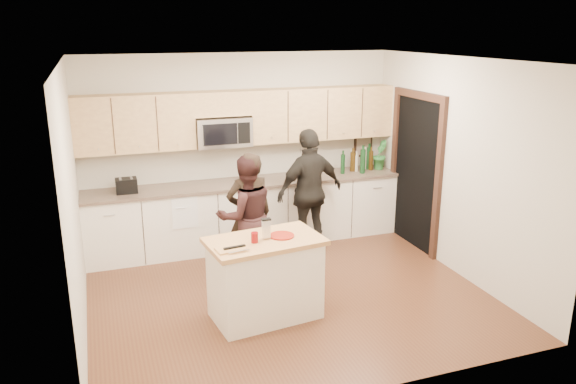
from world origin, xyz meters
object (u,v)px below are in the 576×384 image
object	(u,v)px
toaster	(126,186)
woman_right	(310,192)
woman_left	(249,214)
woman_center	(246,217)
island	(265,278)

from	to	relation	value
toaster	woman_right	bearing A→B (deg)	-12.80
woman_left	woman_center	bearing A→B (deg)	31.08
island	toaster	distance (m)	2.52
island	toaster	xyz separation A→B (m)	(-1.24, 2.11, 0.58)
toaster	woman_right	xyz separation A→B (m)	(2.38, -0.54, -0.17)
woman_center	toaster	bearing A→B (deg)	-38.89
woman_left	woman_right	size ratio (longest dim) A/B	0.91
woman_left	woman_right	world-z (taller)	woman_right
toaster	woman_left	bearing A→B (deg)	-34.55
toaster	woman_center	xyz separation A→B (m)	(1.35, -0.99, -0.26)
woman_left	woman_right	xyz separation A→B (m)	(0.98, 0.42, 0.08)
toaster	woman_center	size ratio (longest dim) A/B	0.18
woman_left	woman_center	size ratio (longest dim) A/B	1.02
island	woman_center	bearing A→B (deg)	77.87
woman_right	woman_left	bearing A→B (deg)	10.00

